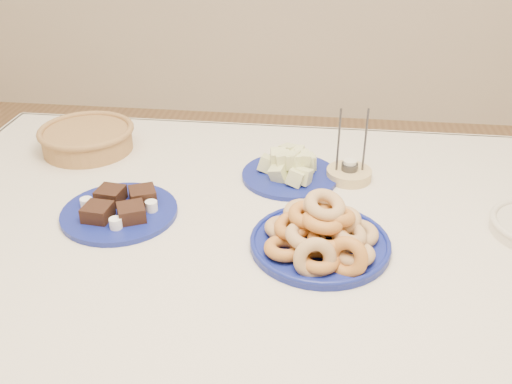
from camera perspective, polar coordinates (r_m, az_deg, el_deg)
dining_table at (r=1.37m, az=0.26°, el=-6.49°), size 1.71×1.11×0.75m
donut_platter at (r=1.20m, az=6.54°, el=-4.20°), size 0.31×0.31×0.14m
melon_plate at (r=1.47m, az=3.50°, el=2.26°), size 0.28×0.28×0.08m
brownie_plate at (r=1.35m, az=-13.46°, el=-1.71°), size 0.33×0.33×0.05m
wicker_basket at (r=1.68m, az=-16.53°, el=5.22°), size 0.32×0.32×0.07m
candle_holder at (r=1.49m, az=9.29°, el=1.93°), size 0.13×0.13×0.19m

